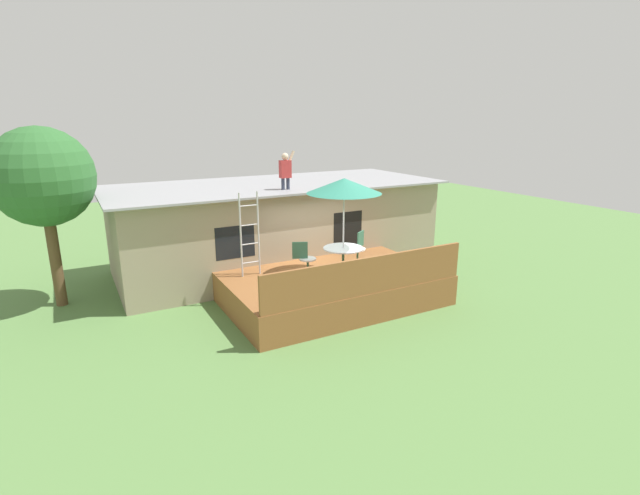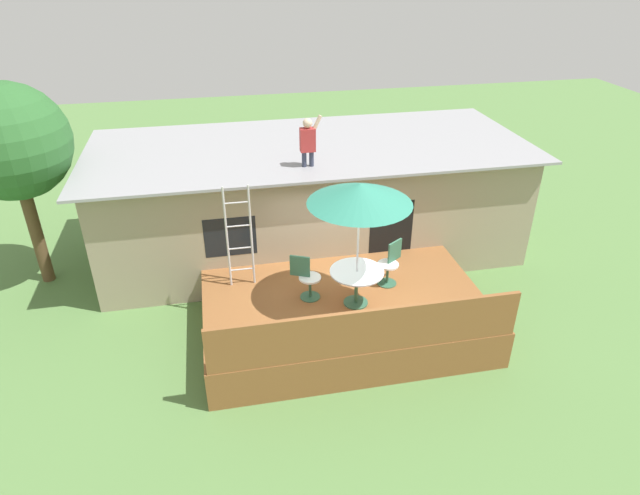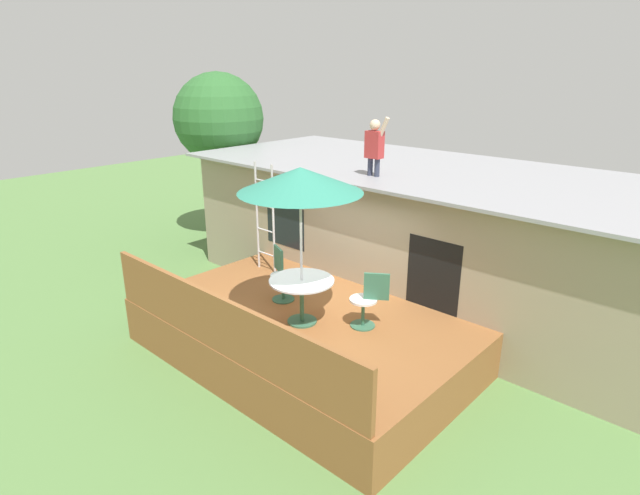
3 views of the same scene
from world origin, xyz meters
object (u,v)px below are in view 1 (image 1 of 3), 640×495
at_px(patio_table, 343,254).
at_px(patio_chair_left, 305,259).
at_px(step_ladder, 250,234).
at_px(patio_chair_right, 359,249).
at_px(person_figure, 286,168).
at_px(patio_umbrella, 344,186).
at_px(backyard_tree, 43,178).

relative_size(patio_table, patio_chair_left, 1.13).
distance_m(patio_table, step_ladder, 2.46).
height_order(patio_chair_left, patio_chair_right, same).
distance_m(patio_table, person_figure, 3.20).
relative_size(patio_umbrella, person_figure, 2.29).
bearing_deg(patio_umbrella, step_ladder, 151.73).
distance_m(person_figure, patio_chair_left, 2.98).
bearing_deg(patio_chair_left, person_figure, 102.38).
distance_m(patio_umbrella, patio_chair_left, 2.14).
relative_size(patio_table, person_figure, 0.94).
xyz_separation_m(patio_umbrella, step_ladder, (-2.12, 1.14, -1.25)).
bearing_deg(step_ladder, person_figure, 38.74).
relative_size(patio_umbrella, patio_chair_left, 2.76).
bearing_deg(patio_table, patio_umbrella, -45.00).
distance_m(step_ladder, backyard_tree, 5.25).
distance_m(patio_umbrella, step_ladder, 2.71).
bearing_deg(step_ladder, patio_table, -28.27).
bearing_deg(person_figure, patio_chair_right, -54.10).
bearing_deg(step_ladder, backyard_tree, 152.19).
distance_m(patio_table, patio_chair_right, 1.07).
relative_size(patio_chair_left, backyard_tree, 0.20).
bearing_deg(patio_chair_right, patio_umbrella, 0.00).
relative_size(person_figure, patio_chair_left, 1.21).
distance_m(patio_umbrella, backyard_tree, 7.46).
bearing_deg(patio_umbrella, backyard_tree, 152.04).
distance_m(patio_umbrella, patio_chair_right, 2.17).
height_order(patio_chair_right, backyard_tree, backyard_tree).
xyz_separation_m(patio_table, person_figure, (-0.48, 2.46, 1.99)).
xyz_separation_m(patio_table, step_ladder, (-2.12, 1.14, 0.51)).
bearing_deg(patio_table, step_ladder, 151.73).
distance_m(step_ladder, person_figure, 2.58).
bearing_deg(patio_table, patio_chair_left, 155.71).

